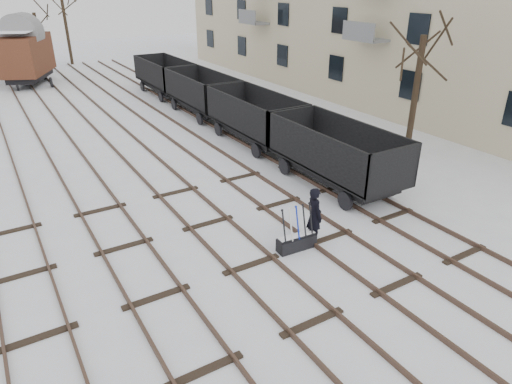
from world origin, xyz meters
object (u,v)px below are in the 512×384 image
worker (314,215)px  box_van_wagon (26,53)px  ground_frame (297,241)px  freight_wagon_a (335,163)px

worker → box_van_wagon: box_van_wagon is taller
ground_frame → worker: size_ratio=0.77×
ground_frame → freight_wagon_a: bearing=40.4°
ground_frame → box_van_wagon: bearing=100.0°
worker → box_van_wagon: bearing=16.5°
worker → freight_wagon_a: (3.54, 3.18, 0.01)m
ground_frame → box_van_wagon: box_van_wagon is taller
ground_frame → box_van_wagon: 31.64m
ground_frame → freight_wagon_a: 5.45m
worker → box_van_wagon: 31.60m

